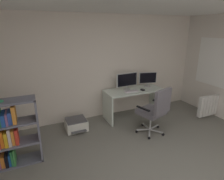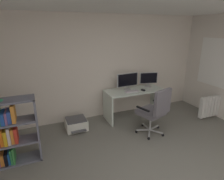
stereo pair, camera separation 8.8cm
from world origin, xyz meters
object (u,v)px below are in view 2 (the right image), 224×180
Objects in this scene: monitor_main at (127,80)px; bookshelf at (9,133)px; desk at (134,97)px; keyboard at (132,91)px; computer_mouse at (143,90)px; monitor_secondary at (149,79)px; printer at (76,124)px; radiator at (215,105)px; office_chair at (155,110)px.

monitor_main is 2.78m from bookshelf.
monitor_main is (-0.15, 0.09, 0.43)m from desk.
keyboard is 3.40× the size of computer_mouse.
monitor_secondary is at bearing 11.30° from desk.
computer_mouse is at bearing -3.30° from printer.
radiator is (2.05, -0.71, -0.43)m from keyboard.
printer is (-1.39, 0.07, -0.63)m from keyboard.
monitor_secondary is 3.37m from bookshelf.
desk is at bearing 88.36° from office_chair.
office_chair is (-0.49, -1.04, -0.37)m from monitor_secondary.
desk is 2.86× the size of printer.
desk is 3.12× the size of monitor_secondary.
keyboard reaches higher than desk.
monitor_secondary is 0.47× the size of radiator.
computer_mouse is at bearing -37.85° from monitor_main.
bookshelf is at bearing 179.24° from radiator.
bookshelf is at bearing -163.87° from keyboard.
monitor_main is at bearing 96.24° from keyboard.
printer is at bearing 29.95° from bookshelf.
radiator is at bearing -24.09° from monitor_main.
computer_mouse is 0.09× the size of bookshelf.
computer_mouse reaches higher than desk.
radiator reaches higher than printer.
computer_mouse reaches higher than radiator.
monitor_main is 0.55× the size of office_chair.
monitor_main is 0.45m from computer_mouse.
monitor_secondary is at bearing 64.66° from office_chair.
radiator is (2.07, -0.92, -0.65)m from monitor_main.
printer is at bearing -175.78° from monitor_secondary.
monitor_main is 0.62m from monitor_secondary.
computer_mouse is 1.80m from printer.
desk is at bearing 15.57° from bookshelf.
desk is at bearing -168.70° from monitor_secondary.
monitor_main is at bearing 148.44° from desk.
monitor_main is 5.83× the size of computer_mouse.
keyboard is 2.21m from radiator.
keyboard is (-0.14, -0.12, 0.21)m from desk.
bookshelf is 1.14× the size of radiator.
bookshelf reaches higher than keyboard.
office_chair is (-0.03, -0.95, 0.04)m from desk.
desk is at bearing 2.02° from printer.
keyboard is at bearing 97.55° from office_chair.
monitor_secondary is 0.92× the size of printer.
monitor_secondary reaches higher than office_chair.
printer is at bearing -177.98° from desk.
office_chair is 1.80m from printer.
monitor_secondary is at bearing 22.01° from keyboard.
desk is 0.31m from computer_mouse.
radiator is at bearing -0.76° from bookshelf.
computer_mouse is at bearing -42.88° from desk.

